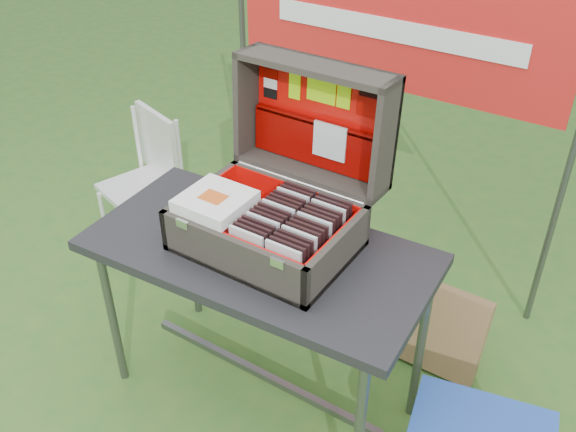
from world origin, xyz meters
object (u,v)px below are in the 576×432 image
Objects in this scene: table at (261,327)px; cardboard_box at (441,330)px; chair at (140,190)px; suitcase at (275,169)px.

cardboard_box is at bearing 42.79° from table.
cardboard_box is at bearing 20.14° from chair.
chair is at bearing -176.92° from cardboard_box.
cardboard_box is (0.54, 0.50, -0.89)m from suitcase.
chair is 1.71m from cardboard_box.
suitcase reaches higher than table.
table is 3.15× the size of cardboard_box.
cardboard_box is at bearing 42.79° from suitcase.
table is at bearing -103.74° from suitcase.
table is at bearing -133.54° from cardboard_box.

